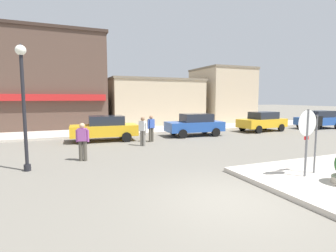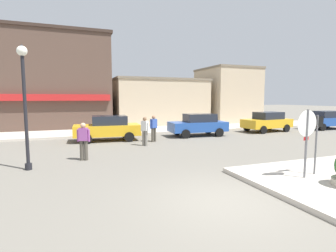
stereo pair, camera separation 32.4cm
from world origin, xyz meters
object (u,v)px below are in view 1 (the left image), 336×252
(lamp_post, at_px, (23,89))
(pedestrian_crossing_far, at_px, (151,128))
(parked_car_nearest, at_px, (105,128))
(parked_car_fourth, at_px, (319,119))
(pedestrian_crossing_near, at_px, (83,141))
(pedestrian_kerb_side, at_px, (143,130))
(parked_car_second, at_px, (195,124))
(parked_car_third, at_px, (262,121))
(stop_sign, at_px, (307,134))
(one_way_sign, at_px, (316,138))

(lamp_post, bearing_deg, pedestrian_crossing_far, 35.06)
(parked_car_nearest, xyz_separation_m, pedestrian_crossing_far, (2.56, -1.39, 0.06))
(lamp_post, relative_size, parked_car_fourth, 1.12)
(pedestrian_crossing_near, xyz_separation_m, pedestrian_kerb_side, (3.37, 2.40, 0.00))
(parked_car_second, bearing_deg, parked_car_third, 1.97)
(stop_sign, height_order, parked_car_second, stop_sign)
(parked_car_second, xyz_separation_m, pedestrian_crossing_far, (-3.68, -1.26, 0.06))
(pedestrian_crossing_near, bearing_deg, lamp_post, -157.15)
(parked_car_fourth, bearing_deg, pedestrian_kerb_side, -172.51)
(lamp_post, bearing_deg, parked_car_third, 19.94)
(parked_car_fourth, bearing_deg, pedestrian_crossing_far, -176.18)
(pedestrian_crossing_near, bearing_deg, pedestrian_crossing_far, 39.85)
(stop_sign, bearing_deg, one_way_sign, 14.83)
(parked_car_fourth, xyz_separation_m, pedestrian_kerb_side, (-16.68, -2.19, 0.06))
(parked_car_fourth, bearing_deg, lamp_post, -166.14)
(stop_sign, bearing_deg, parked_car_fourth, 36.49)
(one_way_sign, relative_size, pedestrian_crossing_far, 1.30)
(parked_car_nearest, relative_size, parked_car_second, 1.00)
(stop_sign, xyz_separation_m, one_way_sign, (0.62, 0.16, -0.19))
(one_way_sign, distance_m, parked_car_nearest, 11.60)
(parked_car_second, relative_size, parked_car_fourth, 1.00)
(one_way_sign, bearing_deg, lamp_post, 153.22)
(stop_sign, height_order, pedestrian_crossing_near, stop_sign)
(parked_car_third, distance_m, pedestrian_kerb_side, 11.09)
(parked_car_third, relative_size, pedestrian_crossing_far, 2.57)
(parked_car_nearest, bearing_deg, lamp_post, -122.59)
(pedestrian_crossing_near, bearing_deg, parked_car_third, 19.51)
(parked_car_second, bearing_deg, pedestrian_crossing_far, -161.12)
(one_way_sign, bearing_deg, parked_car_fourth, 37.31)
(parked_car_second, distance_m, pedestrian_crossing_near, 9.26)
(one_way_sign, xyz_separation_m, parked_car_second, (0.96, 10.18, -0.52))
(one_way_sign, height_order, pedestrian_crossing_far, one_way_sign)
(lamp_post, bearing_deg, pedestrian_crossing_near, 22.85)
(one_way_sign, relative_size, parked_car_third, 0.51)
(pedestrian_crossing_far, xyz_separation_m, pedestrian_kerb_side, (-0.88, -1.14, 0.00))
(lamp_post, xyz_separation_m, parked_car_second, (9.93, 5.65, -2.15))
(one_way_sign, relative_size, parked_car_nearest, 0.51)
(stop_sign, relative_size, parked_car_second, 0.56)
(pedestrian_crossing_far, bearing_deg, lamp_post, -144.94)
(one_way_sign, xyz_separation_m, pedestrian_crossing_far, (-2.72, 8.92, -0.46))
(parked_car_nearest, height_order, pedestrian_crossing_near, pedestrian_crossing_near)
(one_way_sign, height_order, pedestrian_crossing_near, one_way_sign)
(lamp_post, distance_m, pedestrian_crossing_far, 7.92)
(pedestrian_kerb_side, bearing_deg, pedestrian_crossing_near, -144.50)
(parked_car_nearest, distance_m, parked_car_second, 6.24)
(parked_car_second, bearing_deg, parked_car_nearest, 178.75)
(parked_car_nearest, bearing_deg, pedestrian_kerb_side, -56.39)
(stop_sign, distance_m, parked_car_third, 13.15)
(stop_sign, relative_size, pedestrian_kerb_side, 1.43)
(lamp_post, xyz_separation_m, pedestrian_crossing_near, (2.01, 0.85, -2.09))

